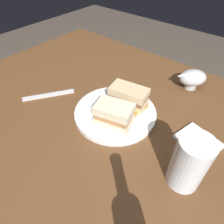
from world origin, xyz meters
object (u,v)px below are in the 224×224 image
pint_glass (188,165)px  napkin (198,141)px  gravy_boat (192,78)px  fork (49,95)px  plate (115,113)px  sandwich_half_right (127,96)px  sandwich_half_left (115,114)px

pint_glass → napkin: (0.01, -0.13, -0.06)m
gravy_boat → fork: gravy_boat is taller
napkin → fork: napkin is taller
pint_glass → plate: bearing=-15.2°
sandwich_half_right → gravy_boat: sandwich_half_right is taller
pint_glass → fork: pint_glass is taller
plate → pint_glass: pint_glass is taller
sandwich_half_left → gravy_boat: size_ratio=0.96×
plate → sandwich_half_right: (-0.01, -0.05, 0.04)m
gravy_boat → fork: (0.36, 0.37, -0.04)m
fork → sandwich_half_right: bearing=151.3°
sandwich_half_left → sandwich_half_right: bearing=-74.6°
sandwich_half_right → fork: size_ratio=0.71×
napkin → plate: bearing=14.0°
plate → gravy_boat: (-0.12, -0.29, 0.04)m
sandwich_half_right → plate: bearing=83.5°
plate → gravy_boat: 0.32m
napkin → fork: (0.50, 0.14, -0.00)m
plate → napkin: plate is taller
sandwich_half_right → fork: (0.25, 0.13, -0.04)m
napkin → fork: 0.52m
plate → fork: 0.26m
sandwich_half_left → plate: bearing=-52.7°
gravy_boat → napkin: size_ratio=1.13×
sandwich_half_right → gravy_boat: size_ratio=1.03×
pint_glass → napkin: bearing=-83.8°
sandwich_half_right → gravy_boat: bearing=-115.3°
pint_glass → gravy_boat: (0.15, -0.37, -0.02)m
sandwich_half_right → fork: sandwich_half_right is taller
sandwich_half_left → pint_glass: bearing=172.8°
sandwich_half_right → pint_glass: (-0.26, 0.13, 0.01)m
sandwich_half_left → napkin: bearing=-154.3°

